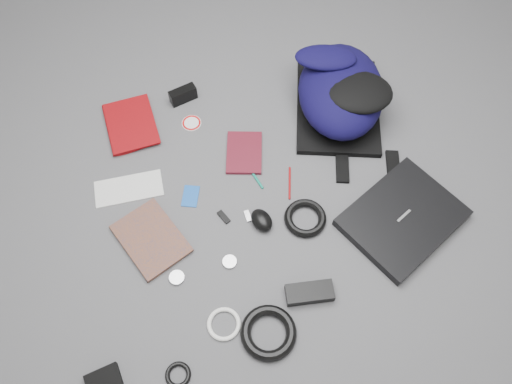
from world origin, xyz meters
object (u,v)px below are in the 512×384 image
object	(u,v)px
textbook_red	(107,131)
power_brick	(309,293)
backpack	(341,91)
mouse	(262,220)
compact_camera	(183,95)
dvd_case	(244,153)
laptop	(402,218)
comic_book	(128,254)

from	to	relation	value
textbook_red	power_brick	bearing A→B (deg)	-59.09
backpack	mouse	bearing A→B (deg)	-117.94
compact_camera	dvd_case	bearing A→B (deg)	-75.58
laptop	mouse	distance (m)	0.47
compact_camera	power_brick	bearing A→B (deg)	-89.22
dvd_case	laptop	bearing A→B (deg)	-25.95
dvd_case	power_brick	xyz separation A→B (m)	(0.03, -0.56, 0.01)
backpack	mouse	world-z (taller)	backpack
textbook_red	power_brick	size ratio (longest dim) A/B	1.61
textbook_red	dvd_case	size ratio (longest dim) A/B	1.34
compact_camera	power_brick	world-z (taller)	compact_camera
backpack	laptop	world-z (taller)	backpack
laptop	power_brick	bearing A→B (deg)	176.91
dvd_case	mouse	world-z (taller)	mouse
backpack	laptop	size ratio (longest dim) A/B	1.30
dvd_case	mouse	xyz separation A→B (m)	(-0.03, -0.28, 0.02)
dvd_case	mouse	distance (m)	0.28
comic_book	laptop	bearing A→B (deg)	-30.21
laptop	mouse	world-z (taller)	mouse
comic_book	dvd_case	bearing A→B (deg)	8.56
laptop	comic_book	world-z (taller)	laptop
laptop	textbook_red	bearing A→B (deg)	119.45
comic_book	compact_camera	bearing A→B (deg)	39.98
laptop	compact_camera	size ratio (longest dim) A/B	3.59
comic_book	mouse	bearing A→B (deg)	-23.14
mouse	backpack	bearing A→B (deg)	26.43
compact_camera	power_brick	size ratio (longest dim) A/B	0.70
comic_book	compact_camera	size ratio (longest dim) A/B	2.34
textbook_red	power_brick	world-z (taller)	power_brick
comic_book	power_brick	size ratio (longest dim) A/B	1.64
backpack	comic_book	world-z (taller)	backpack
laptop	mouse	xyz separation A→B (m)	(-0.45, 0.14, 0.00)
laptop	dvd_case	xyz separation A→B (m)	(-0.42, 0.42, -0.01)
comic_book	mouse	xyz separation A→B (m)	(0.44, -0.02, 0.01)
comic_book	mouse	size ratio (longest dim) A/B	2.74
comic_book	power_brick	xyz separation A→B (m)	(0.51, -0.30, 0.01)
mouse	power_brick	xyz separation A→B (m)	(0.06, -0.28, -0.00)
laptop	backpack	bearing A→B (deg)	69.11
laptop	power_brick	xyz separation A→B (m)	(-0.38, -0.14, -0.00)
backpack	power_brick	size ratio (longest dim) A/B	3.26
laptop	textbook_red	world-z (taller)	laptop
backpack	textbook_red	size ratio (longest dim) A/B	2.03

